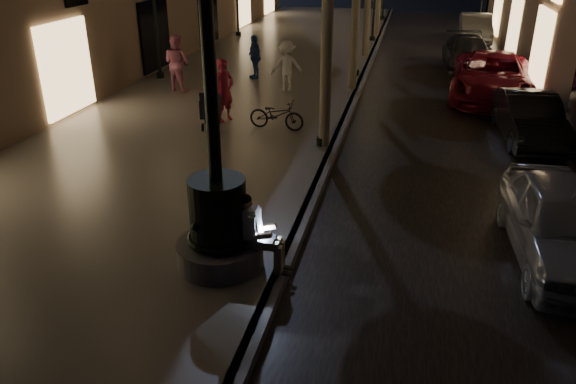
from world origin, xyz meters
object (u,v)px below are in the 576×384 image
(car_second, at_px, (529,118))
(car_third, at_px, (491,77))
(lamp_curb_a, at_px, (325,22))
(car_rear, at_px, (468,53))
(car_fifth, at_px, (475,28))
(pedestrian_pink, at_px, (177,62))
(fountain_lamppost, at_px, (218,208))
(pedestrian_white, at_px, (287,66))
(bicycle, at_px, (277,115))
(pedestrian_blue, at_px, (255,57))
(seated_man_laptop, at_px, (256,230))
(car_front, at_px, (563,223))
(stroller, at_px, (210,107))
(pedestrian_red, at_px, (225,90))

(car_second, bearing_deg, car_third, 93.64)
(lamp_curb_a, relative_size, car_rear, 1.09)
(car_fifth, distance_m, pedestrian_pink, 17.31)
(car_third, bearing_deg, fountain_lamppost, -108.35)
(pedestrian_white, relative_size, bicycle, 1.08)
(pedestrian_pink, bearing_deg, lamp_curb_a, 159.47)
(bicycle, bearing_deg, pedestrian_blue, 27.51)
(pedestrian_pink, bearing_deg, seated_man_laptop, 135.60)
(lamp_curb_a, xyz_separation_m, car_front, (4.78, -4.31, -2.55))
(pedestrian_blue, bearing_deg, bicycle, -17.86)
(fountain_lamppost, relative_size, car_second, 1.35)
(stroller, bearing_deg, pedestrian_blue, 80.44)
(stroller, xyz_separation_m, car_third, (7.95, 5.55, -0.05))
(seated_man_laptop, bearing_deg, car_rear, 75.64)
(pedestrian_pink, bearing_deg, stroller, 141.12)
(fountain_lamppost, height_order, seated_man_laptop, fountain_lamppost)
(seated_man_laptop, xyz_separation_m, car_rear, (4.40, 17.19, -0.25))
(stroller, height_order, bicycle, stroller)
(car_third, distance_m, pedestrian_white, 6.88)
(car_rear, height_order, pedestrian_white, pedestrian_white)
(lamp_curb_a, bearing_deg, pedestrian_pink, 142.26)
(lamp_curb_a, bearing_deg, stroller, 167.50)
(pedestrian_white, bearing_deg, pedestrian_blue, -60.36)
(pedestrian_blue, distance_m, bicycle, 6.13)
(car_fifth, xyz_separation_m, pedestrian_blue, (-8.75, -11.20, 0.29))
(car_third, bearing_deg, pedestrian_white, -165.92)
(car_second, height_order, pedestrian_blue, pedestrian_blue)
(fountain_lamppost, relative_size, pedestrian_blue, 3.28)
(bicycle, bearing_deg, seated_man_laptop, -162.65)
(seated_man_laptop, distance_m, car_rear, 17.74)
(seated_man_laptop, xyz_separation_m, stroller, (-3.14, 6.72, -0.09))
(fountain_lamppost, distance_m, pedestrian_blue, 13.04)
(lamp_curb_a, bearing_deg, bicycle, 145.28)
(pedestrian_pink, distance_m, pedestrian_blue, 3.10)
(lamp_curb_a, xyz_separation_m, car_rear, (4.31, 11.19, -2.60))
(stroller, distance_m, car_rear, 12.91)
(pedestrian_red, bearing_deg, pedestrian_pink, 67.55)
(fountain_lamppost, xyz_separation_m, pedestrian_white, (-1.38, 11.24, -0.17))
(car_third, xyz_separation_m, pedestrian_pink, (-10.45, -1.83, 0.39))
(car_front, bearing_deg, car_second, 83.39)
(car_rear, relative_size, pedestrian_blue, 2.77)
(car_fifth, relative_size, pedestrian_blue, 2.68)
(stroller, bearing_deg, bicycle, -4.71)
(car_rear, bearing_deg, bicycle, -122.25)
(car_third, relative_size, pedestrian_red, 3.08)
(car_front, relative_size, pedestrian_white, 2.40)
(car_third, bearing_deg, car_rear, 100.21)
(fountain_lamppost, relative_size, lamp_curb_a, 1.08)
(car_fifth, bearing_deg, stroller, -115.34)
(pedestrian_red, relative_size, pedestrian_blue, 1.12)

